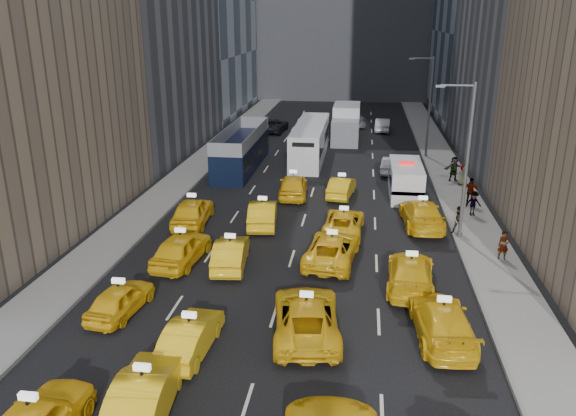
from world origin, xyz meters
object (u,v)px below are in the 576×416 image
(nypd_van, at_px, (406,180))
(city_bus, at_px, (310,141))
(double_decker, at_px, (241,149))
(pedestrian_0, at_px, (503,245))
(taxi_1, at_px, (145,394))
(box_truck, at_px, (346,124))

(nypd_van, bearing_deg, city_bus, 133.36)
(double_decker, distance_m, city_bus, 6.88)
(pedestrian_0, bearing_deg, city_bus, 119.70)
(taxi_1, distance_m, city_bus, 35.25)
(nypd_van, xyz_separation_m, pedestrian_0, (4.36, -11.10, -0.19))
(double_decker, relative_size, pedestrian_0, 7.54)
(nypd_van, relative_size, pedestrian_0, 3.80)
(taxi_1, bearing_deg, city_bus, -97.97)
(taxi_1, relative_size, pedestrian_0, 3.02)
(pedestrian_0, bearing_deg, double_decker, 135.87)
(city_bus, bearing_deg, box_truck, 76.98)
(taxi_1, distance_m, nypd_van, 26.96)
(box_truck, bearing_deg, nypd_van, -72.60)
(taxi_1, height_order, nypd_van, nypd_van)
(city_bus, xyz_separation_m, pedestrian_0, (12.22, -21.19, -0.64))
(taxi_1, relative_size, nypd_van, 0.79)
(nypd_van, distance_m, pedestrian_0, 11.93)
(box_truck, relative_size, pedestrian_0, 5.04)
(double_decker, distance_m, pedestrian_0, 24.47)
(nypd_van, bearing_deg, pedestrian_0, -63.12)
(taxi_1, height_order, city_bus, city_bus)
(double_decker, bearing_deg, city_bus, 45.73)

